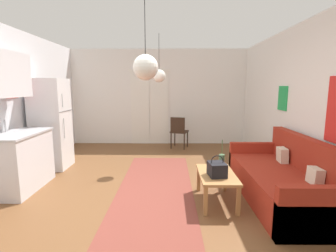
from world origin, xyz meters
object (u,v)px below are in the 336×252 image
at_px(bamboo_vase, 222,162).
at_px(accent_chair, 179,130).
at_px(pendant_lamp_far, 159,76).
at_px(refrigerator, 51,124).
at_px(handbag, 217,169).
at_px(pendant_lamp_near, 146,67).
at_px(coffee_table, 217,177).
at_px(couch, 285,181).

relative_size(bamboo_vase, accent_chair, 0.54).
relative_size(accent_chair, pendant_lamp_far, 0.89).
xyz_separation_m(bamboo_vase, refrigerator, (-3.13, 1.39, 0.35)).
height_order(bamboo_vase, handbag, bamboo_vase).
distance_m(handbag, pendant_lamp_near, 1.67).
bearing_deg(refrigerator, pendant_lamp_far, 5.41).
height_order(handbag, pendant_lamp_far, pendant_lamp_far).
bearing_deg(refrigerator, pendant_lamp_near, -44.74).
bearing_deg(accent_chair, pendant_lamp_near, 100.15).
height_order(bamboo_vase, pendant_lamp_far, pendant_lamp_far).
bearing_deg(bamboo_vase, coffee_table, -123.85).
height_order(coffee_table, refrigerator, refrigerator).
bearing_deg(refrigerator, bamboo_vase, -24.05).
relative_size(handbag, accent_chair, 0.34).
xyz_separation_m(accent_chair, pendant_lamp_far, (-0.45, -1.41, 1.36)).
xyz_separation_m(accent_chair, pendant_lamp_near, (-0.50, -3.70, 1.36)).
bearing_deg(refrigerator, handbag, -28.46).
distance_m(pendant_lamp_near, pendant_lamp_far, 2.29).
distance_m(accent_chair, pendant_lamp_near, 3.97).
bearing_deg(couch, pendant_lamp_near, -161.81).
height_order(refrigerator, accent_chair, refrigerator).
distance_m(refrigerator, pendant_lamp_near, 3.11).
relative_size(bamboo_vase, refrigerator, 0.26).
xyz_separation_m(refrigerator, pendant_lamp_far, (2.15, 0.20, 0.95)).
relative_size(bamboo_vase, pendant_lamp_near, 0.47).
xyz_separation_m(coffee_table, bamboo_vase, (0.09, 0.13, 0.18)).
relative_size(handbag, pendant_lamp_far, 0.31).
distance_m(refrigerator, pendant_lamp_far, 2.36).
bearing_deg(pendant_lamp_far, handbag, -64.83).
distance_m(coffee_table, accent_chair, 3.17).
xyz_separation_m(couch, bamboo_vase, (-0.91, 0.05, 0.26)).
xyz_separation_m(couch, accent_chair, (-1.44, 3.06, 0.20)).
bearing_deg(coffee_table, accent_chair, 97.86).
xyz_separation_m(couch, pendant_lamp_far, (-1.89, 1.65, 1.56)).
bearing_deg(refrigerator, accent_chair, 31.80).
xyz_separation_m(couch, coffee_table, (-1.00, -0.08, 0.08)).
height_order(handbag, refrigerator, refrigerator).
xyz_separation_m(pendant_lamp_near, pendant_lamp_far, (0.05, 2.29, 0.00)).
height_order(couch, pendant_lamp_near, pendant_lamp_near).
relative_size(couch, accent_chair, 2.55).
xyz_separation_m(handbag, pendant_lamp_far, (-0.86, 1.84, 1.32)).
bearing_deg(couch, pendant_lamp_far, 138.78).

